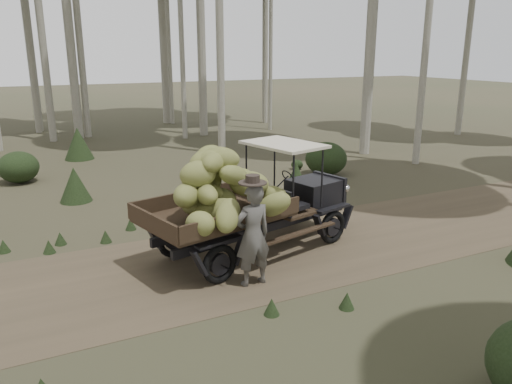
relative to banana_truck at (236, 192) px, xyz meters
The scene contains 5 objects.
ground 2.23m from the banana_truck, behind, with size 120.00×120.00×0.00m, color #473D2B.
dirt_track 2.22m from the banana_truck, behind, with size 70.00×4.00×0.01m, color brown.
banana_truck is the anchor object (origin of this frame).
farmer 1.36m from the banana_truck, 99.93° to the right, with size 0.74×0.55×2.13m.
undergrowth 2.35m from the banana_truck, behind, with size 23.38×23.68×1.38m.
Camera 1 is at (-2.28, -8.91, 4.26)m, focal length 35.00 mm.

